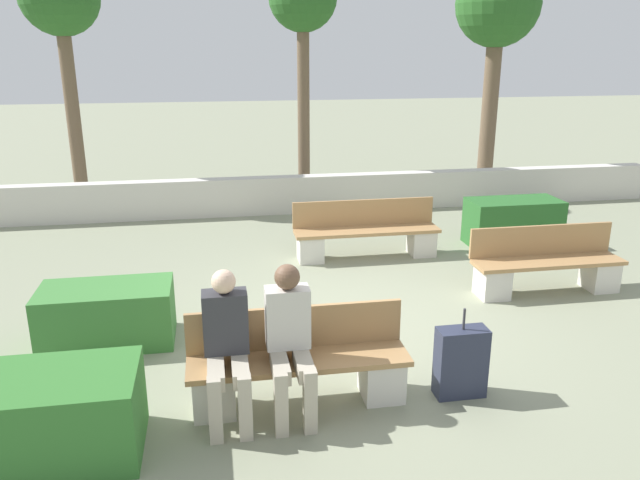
{
  "coord_description": "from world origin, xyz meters",
  "views": [
    {
      "loc": [
        -1.43,
        -6.37,
        3.1
      ],
      "look_at": [
        -0.23,
        0.5,
        0.9
      ],
      "focal_mm": 35.0,
      "sensor_mm": 36.0,
      "label": 1
    }
  ],
  "objects_px": {
    "bench_right_side": "(366,235)",
    "person_seated_man": "(290,335)",
    "person_seated_woman": "(227,341)",
    "bench_front": "(299,368)",
    "tree_leftmost": "(60,4)",
    "suitcase": "(461,362)",
    "tree_center_right": "(497,11)",
    "tree_center_left": "(303,6)",
    "bench_left_side": "(546,268)"
  },
  "relations": [
    {
      "from": "person_seated_woman",
      "to": "tree_leftmost",
      "type": "height_order",
      "value": "tree_leftmost"
    },
    {
      "from": "tree_leftmost",
      "to": "bench_left_side",
      "type": "bearing_deg",
      "value": -41.81
    },
    {
      "from": "bench_front",
      "to": "suitcase",
      "type": "relative_size",
      "value": 2.29
    },
    {
      "from": "suitcase",
      "to": "tree_center_right",
      "type": "distance_m",
      "value": 9.76
    },
    {
      "from": "bench_left_side",
      "to": "tree_leftmost",
      "type": "bearing_deg",
      "value": 141.86
    },
    {
      "from": "person_seated_woman",
      "to": "tree_center_left",
      "type": "bearing_deg",
      "value": 76.84
    },
    {
      "from": "bench_front",
      "to": "suitcase",
      "type": "bearing_deg",
      "value": -5.79
    },
    {
      "from": "bench_front",
      "to": "person_seated_woman",
      "type": "xyz_separation_m",
      "value": [
        -0.63,
        -0.14,
        0.39
      ]
    },
    {
      "from": "tree_leftmost",
      "to": "tree_center_right",
      "type": "height_order",
      "value": "tree_center_right"
    },
    {
      "from": "person_seated_woman",
      "to": "tree_center_right",
      "type": "xyz_separation_m",
      "value": [
        6.01,
        8.25,
        3.03
      ]
    },
    {
      "from": "bench_left_side",
      "to": "tree_center_right",
      "type": "height_order",
      "value": "tree_center_right"
    },
    {
      "from": "bench_front",
      "to": "tree_center_left",
      "type": "distance_m",
      "value": 8.52
    },
    {
      "from": "bench_right_side",
      "to": "person_seated_man",
      "type": "bearing_deg",
      "value": -105.38
    },
    {
      "from": "bench_right_side",
      "to": "tree_center_left",
      "type": "xyz_separation_m",
      "value": [
        -0.37,
        3.87,
        3.45
      ]
    },
    {
      "from": "person_seated_woman",
      "to": "tree_leftmost",
      "type": "xyz_separation_m",
      "value": [
        -2.69,
        8.32,
        3.09
      ]
    },
    {
      "from": "bench_front",
      "to": "tree_center_right",
      "type": "bearing_deg",
      "value": 56.39
    },
    {
      "from": "person_seated_man",
      "to": "tree_leftmost",
      "type": "xyz_separation_m",
      "value": [
        -3.23,
        8.32,
        3.08
      ]
    },
    {
      "from": "tree_leftmost",
      "to": "tree_center_right",
      "type": "bearing_deg",
      "value": -0.5
    },
    {
      "from": "person_seated_woman",
      "to": "suitcase",
      "type": "distance_m",
      "value": 2.13
    },
    {
      "from": "tree_center_right",
      "to": "person_seated_woman",
      "type": "bearing_deg",
      "value": -126.1
    },
    {
      "from": "person_seated_woman",
      "to": "suitcase",
      "type": "bearing_deg",
      "value": -0.2
    },
    {
      "from": "bench_front",
      "to": "person_seated_woman",
      "type": "bearing_deg",
      "value": -167.27
    },
    {
      "from": "bench_left_side",
      "to": "tree_leftmost",
      "type": "height_order",
      "value": "tree_leftmost"
    },
    {
      "from": "bench_left_side",
      "to": "tree_center_right",
      "type": "relative_size",
      "value": 0.41
    },
    {
      "from": "person_seated_woman",
      "to": "bench_front",
      "type": "bearing_deg",
      "value": 12.73
    },
    {
      "from": "bench_left_side",
      "to": "person_seated_man",
      "type": "relative_size",
      "value": 1.48
    },
    {
      "from": "bench_front",
      "to": "bench_left_side",
      "type": "relative_size",
      "value": 1.0
    },
    {
      "from": "tree_leftmost",
      "to": "bench_front",
      "type": "bearing_deg",
      "value": -67.91
    },
    {
      "from": "suitcase",
      "to": "bench_right_side",
      "type": "bearing_deg",
      "value": 88.52
    },
    {
      "from": "bench_left_side",
      "to": "tree_leftmost",
      "type": "distance_m",
      "value": 9.84
    },
    {
      "from": "person_seated_woman",
      "to": "tree_leftmost",
      "type": "bearing_deg",
      "value": 107.93
    },
    {
      "from": "suitcase",
      "to": "bench_left_side",
      "type": "bearing_deg",
      "value": 46.84
    },
    {
      "from": "tree_leftmost",
      "to": "tree_center_left",
      "type": "bearing_deg",
      "value": -6.15
    },
    {
      "from": "tree_leftmost",
      "to": "suitcase",
      "type": "bearing_deg",
      "value": -60.1
    },
    {
      "from": "bench_right_side",
      "to": "suitcase",
      "type": "bearing_deg",
      "value": -84.04
    },
    {
      "from": "person_seated_woman",
      "to": "tree_center_right",
      "type": "distance_m",
      "value": 10.65
    },
    {
      "from": "bench_front",
      "to": "tree_center_left",
      "type": "bearing_deg",
      "value": 81.1
    },
    {
      "from": "bench_left_side",
      "to": "tree_center_right",
      "type": "bearing_deg",
      "value": 76.64
    },
    {
      "from": "bench_right_side",
      "to": "person_seated_woman",
      "type": "distance_m",
      "value": 4.55
    },
    {
      "from": "bench_left_side",
      "to": "tree_center_right",
      "type": "distance_m",
      "value": 7.2
    },
    {
      "from": "person_seated_man",
      "to": "tree_center_left",
      "type": "bearing_deg",
      "value": 80.58
    },
    {
      "from": "person_seated_man",
      "to": "person_seated_woman",
      "type": "distance_m",
      "value": 0.53
    },
    {
      "from": "bench_right_side",
      "to": "person_seated_man",
      "type": "height_order",
      "value": "person_seated_man"
    },
    {
      "from": "bench_front",
      "to": "tree_leftmost",
      "type": "xyz_separation_m",
      "value": [
        -3.32,
        8.18,
        3.49
      ]
    },
    {
      "from": "bench_left_side",
      "to": "person_seated_man",
      "type": "distance_m",
      "value": 4.26
    },
    {
      "from": "bench_right_side",
      "to": "tree_center_right",
      "type": "distance_m",
      "value": 6.68
    },
    {
      "from": "tree_center_left",
      "to": "bench_right_side",
      "type": "bearing_deg",
      "value": -84.58
    },
    {
      "from": "bench_left_side",
      "to": "suitcase",
      "type": "bearing_deg",
      "value": -129.49
    },
    {
      "from": "bench_front",
      "to": "bench_right_side",
      "type": "distance_m",
      "value": 4.13
    },
    {
      "from": "person_seated_man",
      "to": "tree_leftmost",
      "type": "height_order",
      "value": "tree_leftmost"
    }
  ]
}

